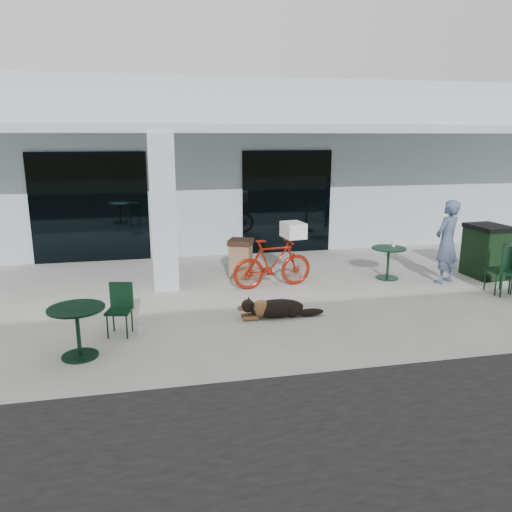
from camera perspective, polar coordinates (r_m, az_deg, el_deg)
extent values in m
plane|color=beige|center=(8.52, 0.63, -7.52)|extent=(80.00, 80.00, 0.00)
cube|color=#A8B9BF|center=(16.36, -5.97, 10.65)|extent=(22.00, 7.00, 4.50)
cube|color=black|center=(12.93, -18.44, 5.26)|extent=(2.80, 0.06, 2.70)
cube|color=black|center=(13.33, 3.54, 6.15)|extent=(2.40, 0.06, 2.70)
cube|color=#A8B9BF|center=(10.17, -10.54, 4.83)|extent=(0.50, 0.50, 3.12)
cube|color=#A8B9BF|center=(11.48, -3.37, 14.28)|extent=(22.00, 2.80, 0.18)
imported|color=maroon|center=(10.27, 1.91, -0.84)|extent=(1.75, 0.69, 1.02)
cube|color=white|center=(10.29, 4.28, 2.98)|extent=(0.46, 0.58, 0.32)
cylinder|color=white|center=(8.19, -13.11, -8.37)|extent=(0.10, 0.10, 0.11)
imported|color=#42516F|center=(11.25, 20.97, 1.51)|extent=(0.77, 0.67, 1.78)
cylinder|color=white|center=(11.37, 15.44, 1.33)|extent=(0.08, 0.08, 0.11)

